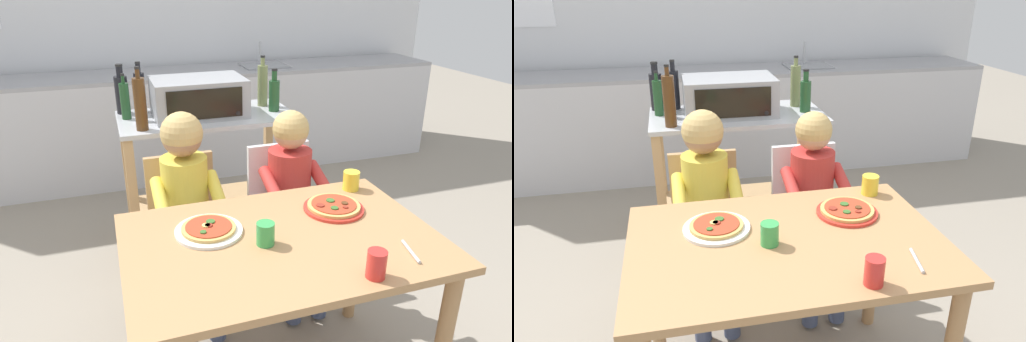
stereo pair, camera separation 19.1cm
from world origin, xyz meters
The scene contains 22 objects.
ground_plane centered at (0.00, 1.17, 0.00)m, with size 11.71×11.71×0.00m, color gray.
back_wall_tiled centered at (-0.01, 2.99, 1.35)m, with size 5.33×0.14×2.70m.
kitchen_counter centered at (0.00, 2.58, 0.45)m, with size 4.79×0.60×1.10m.
kitchen_island_cart centered at (0.00, 1.21, 0.59)m, with size 1.01×0.52×0.89m.
toaster_oven centered at (-0.04, 1.21, 1.00)m, with size 0.52×0.36×0.22m.
bottle_tall_green_wine centered at (-0.39, 1.03, 1.03)m, with size 0.06×0.06×0.33m.
bottle_squat_spirits centered at (0.38, 1.31, 1.02)m, with size 0.06×0.06×0.31m.
bottle_slim_sauce centered at (0.40, 1.17, 0.99)m, with size 0.06×0.06×0.25m.
bottle_clear_vinegar centered at (-0.46, 1.40, 1.01)m, with size 0.08×0.08×0.29m.
bottle_dark_olive_oil centered at (-0.45, 1.27, 1.00)m, with size 0.05×0.05×0.26m.
bottle_brown_beer centered at (-0.35, 1.40, 1.01)m, with size 0.06×0.06×0.30m.
dining_table centered at (0.00, 0.00, 0.63)m, with size 1.16×0.77×0.74m.
dining_chair_left centered at (-0.25, 0.69, 0.48)m, with size 0.36×0.36×0.81m.
dining_chair_right centered at (0.29, 0.69, 0.48)m, with size 0.36×0.36×0.81m.
child_in_yellow_shirt centered at (-0.25, 0.57, 0.69)m, with size 0.32×0.42×1.06m.
child_in_red_shirt centered at (0.29, 0.56, 0.65)m, with size 0.32×0.42×1.02m.
pizza_plate_white centered at (-0.25, 0.13, 0.76)m, with size 0.26×0.26×0.03m.
pizza_plate_red_rimmed centered at (0.29, 0.15, 0.76)m, with size 0.25×0.25×0.03m.
drinking_cup_red centered at (0.20, -0.32, 0.79)m, with size 0.06×0.06×0.09m, color red.
drinking_cup_green centered at (-0.07, -0.02, 0.79)m, with size 0.07×0.07×0.08m, color green.
drinking_cup_yellow centered at (0.45, 0.30, 0.79)m, with size 0.07×0.07×0.09m, color yellow.
serving_spoon centered at (0.39, -0.23, 0.75)m, with size 0.01×0.01×0.14m, color #B7BABF.
Camera 1 is at (-0.56, -1.38, 1.63)m, focal length 32.60 mm.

